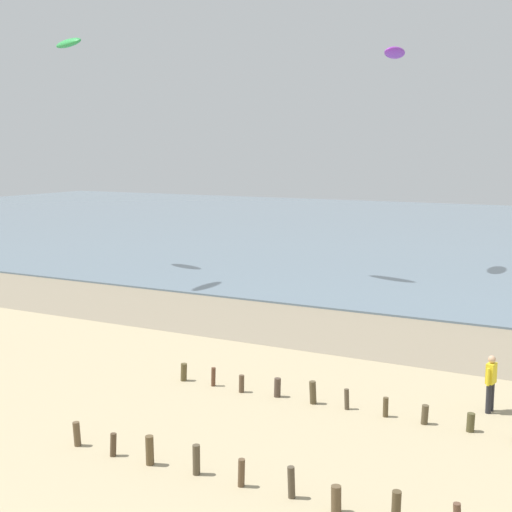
# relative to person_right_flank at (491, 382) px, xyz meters

# --- Properties ---
(wet_sand_strip) EXTENTS (120.00, 7.01, 0.01)m
(wet_sand_strip) POSITION_rel_person_right_flank_xyz_m (-6.72, 6.76, -0.91)
(wet_sand_strip) COLOR gray
(wet_sand_strip) RESTS_ON ground
(sea) EXTENTS (160.00, 70.00, 0.10)m
(sea) POSITION_rel_person_right_flank_xyz_m (-6.72, 45.26, -0.87)
(sea) COLOR slate
(sea) RESTS_ON ground
(groyne_mid) EXTENTS (13.46, 0.34, 0.78)m
(groyne_mid) POSITION_rel_person_right_flank_xyz_m (-2.34, -7.43, -0.58)
(groyne_mid) COLOR brown
(groyne_mid) RESTS_ON ground
(groyne_far) EXTENTS (16.45, 0.35, 0.72)m
(groyne_far) POSITION_rel_person_right_flank_xyz_m (-1.59, -1.79, -0.61)
(groyne_far) COLOR brown
(groyne_far) RESTS_ON ground
(person_right_flank) EXTENTS (0.28, 0.56, 1.71)m
(person_right_flank) POSITION_rel_person_right_flank_xyz_m (0.00, 0.00, 0.00)
(person_right_flank) COLOR #232328
(person_right_flank) RESTS_ON ground
(kite_aloft_0) EXTENTS (3.09, 2.01, 0.85)m
(kite_aloft_0) POSITION_rel_person_right_flank_xyz_m (-28.35, 14.13, 13.28)
(kite_aloft_0) COLOR green
(kite_aloft_4) EXTENTS (1.32, 3.30, 0.82)m
(kite_aloft_4) POSITION_rel_person_right_flank_xyz_m (-9.88, 22.27, 12.51)
(kite_aloft_4) COLOR purple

